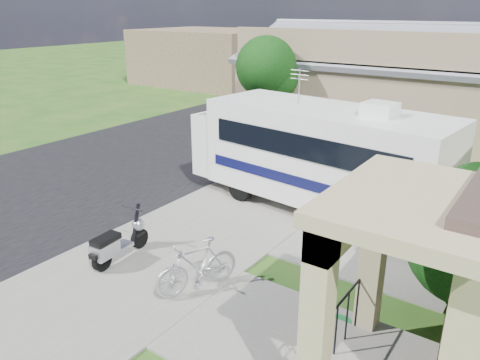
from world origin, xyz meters
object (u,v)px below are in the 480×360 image
Objects in this scene: motorhome at (316,153)px; van at (316,88)px; garden_hose at (339,328)px; bicycle at (197,268)px; scooter at (117,243)px; shrub at (475,240)px; pickup_truck at (263,110)px.

motorhome is 16.72m from van.
van is at bearing 117.56° from garden_hose.
garden_hose is (2.96, 0.46, -0.45)m from bicycle.
shrub is at bearing 15.77° from scooter.
garden_hose is (2.98, -4.90, -1.59)m from motorhome.
scooter reaches higher than bicycle.
motorhome reaches higher than scooter.
scooter is at bearing -159.72° from shrub.
bicycle is at bearing -83.35° from motorhome.
motorhome is 1.44× the size of pickup_truck.
motorhome is 4.52× the size of scooter.
pickup_truck is at bearing 136.51° from shrub.
bicycle is (0.02, -5.36, -1.13)m from motorhome.
scooter is at bearing -173.38° from garden_hose.
motorhome reaches higher than bicycle.
shrub reaches higher than van.
bicycle is at bearing -0.80° from scooter.
scooter is 0.30× the size of van.
motorhome is at bearing 121.30° from garden_hose.
scooter reaches higher than garden_hose.
van is (-5.15, 20.48, 0.33)m from scooter.
shrub is 5.34m from bicycle.
bicycle is (-4.66, -2.41, -1.01)m from shrub.
pickup_truck is at bearing 127.28° from garden_hose.
van is at bearing 122.75° from motorhome.
shrub is 1.75× the size of scooter.
motorhome reaches higher than pickup_truck.
pickup_truck is at bearing 139.24° from bicycle.
van reaches higher than pickup_truck.
shrub is at bearing 48.95° from garden_hose.
shrub reaches higher than pickup_truck.
shrub reaches higher than bicycle.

